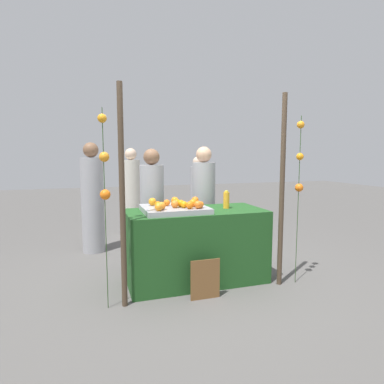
# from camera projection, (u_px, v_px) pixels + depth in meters

# --- Properties ---
(ground_plane) EXTENTS (24.00, 24.00, 0.00)m
(ground_plane) POSITION_uv_depth(u_px,v_px,m) (196.00, 280.00, 3.92)
(ground_plane) COLOR #565451
(stall_counter) EXTENTS (1.63, 0.76, 0.86)m
(stall_counter) POSITION_uv_depth(u_px,v_px,m) (196.00, 245.00, 3.87)
(stall_counter) COLOR #1E4C1E
(stall_counter) RESTS_ON ground_plane
(orange_tray) EXTENTS (0.73, 0.63, 0.06)m
(orange_tray) POSITION_uv_depth(u_px,v_px,m) (175.00, 209.00, 3.71)
(orange_tray) COLOR #9EA0A5
(orange_tray) RESTS_ON stall_counter
(orange_0) EXTENTS (0.08, 0.08, 0.08)m
(orange_0) POSITION_uv_depth(u_px,v_px,m) (184.00, 205.00, 3.60)
(orange_0) COLOR orange
(orange_0) RESTS_ON orange_tray
(orange_1) EXTENTS (0.08, 0.08, 0.08)m
(orange_1) POSITION_uv_depth(u_px,v_px,m) (181.00, 204.00, 3.66)
(orange_1) COLOR orange
(orange_1) RESTS_ON orange_tray
(orange_2) EXTENTS (0.08, 0.08, 0.08)m
(orange_2) POSITION_uv_depth(u_px,v_px,m) (167.00, 203.00, 3.75)
(orange_2) COLOR orange
(orange_2) RESTS_ON orange_tray
(orange_3) EXTENTS (0.09, 0.09, 0.09)m
(orange_3) POSITION_uv_depth(u_px,v_px,m) (175.00, 204.00, 3.61)
(orange_3) COLOR orange
(orange_3) RESTS_ON orange_tray
(orange_4) EXTENTS (0.09, 0.09, 0.09)m
(orange_4) POSITION_uv_depth(u_px,v_px,m) (152.00, 202.00, 3.77)
(orange_4) COLOR orange
(orange_4) RESTS_ON orange_tray
(orange_5) EXTENTS (0.07, 0.07, 0.07)m
(orange_5) POSITION_uv_depth(u_px,v_px,m) (177.00, 202.00, 3.80)
(orange_5) COLOR orange
(orange_5) RESTS_ON orange_tray
(orange_6) EXTENTS (0.09, 0.09, 0.09)m
(orange_6) POSITION_uv_depth(u_px,v_px,m) (175.00, 201.00, 3.87)
(orange_6) COLOR orange
(orange_6) RESTS_ON orange_tray
(orange_7) EXTENTS (0.07, 0.07, 0.07)m
(orange_7) POSITION_uv_depth(u_px,v_px,m) (158.00, 204.00, 3.63)
(orange_7) COLOR orange
(orange_7) RESTS_ON orange_tray
(orange_8) EXTENTS (0.09, 0.09, 0.09)m
(orange_8) POSITION_uv_depth(u_px,v_px,m) (198.00, 205.00, 3.55)
(orange_8) COLOR orange
(orange_8) RESTS_ON orange_tray
(orange_9) EXTENTS (0.09, 0.09, 0.09)m
(orange_9) POSITION_uv_depth(u_px,v_px,m) (162.00, 206.00, 3.48)
(orange_9) COLOR orange
(orange_9) RESTS_ON orange_tray
(orange_10) EXTENTS (0.09, 0.09, 0.09)m
(orange_10) POSITION_uv_depth(u_px,v_px,m) (193.00, 203.00, 3.68)
(orange_10) COLOR orange
(orange_10) RESTS_ON orange_tray
(orange_11) EXTENTS (0.07, 0.07, 0.07)m
(orange_11) POSITION_uv_depth(u_px,v_px,m) (201.00, 205.00, 3.62)
(orange_11) COLOR orange
(orange_11) RESTS_ON orange_tray
(orange_12) EXTENTS (0.08, 0.08, 0.08)m
(orange_12) POSITION_uv_depth(u_px,v_px,m) (190.00, 205.00, 3.54)
(orange_12) COLOR orange
(orange_12) RESTS_ON orange_tray
(orange_13) EXTENTS (0.09, 0.09, 0.09)m
(orange_13) POSITION_uv_depth(u_px,v_px,m) (159.00, 207.00, 3.41)
(orange_13) COLOR orange
(orange_13) RESTS_ON orange_tray
(orange_14) EXTENTS (0.09, 0.09, 0.09)m
(orange_14) POSITION_uv_depth(u_px,v_px,m) (195.00, 200.00, 3.93)
(orange_14) COLOR orange
(orange_14) RESTS_ON orange_tray
(juice_bottle) EXTENTS (0.08, 0.08, 0.22)m
(juice_bottle) POSITION_uv_depth(u_px,v_px,m) (226.00, 200.00, 3.94)
(juice_bottle) COLOR gold
(juice_bottle) RESTS_ON stall_counter
(chalkboard_sign) EXTENTS (0.32, 0.03, 0.44)m
(chalkboard_sign) POSITION_uv_depth(u_px,v_px,m) (205.00, 280.00, 3.38)
(chalkboard_sign) COLOR brown
(chalkboard_sign) RESTS_ON ground_plane
(vendor_left) EXTENTS (0.32, 0.32, 1.59)m
(vendor_left) POSITION_uv_depth(u_px,v_px,m) (152.00, 212.00, 4.34)
(vendor_left) COLOR #99999E
(vendor_left) RESTS_ON ground_plane
(vendor_right) EXTENTS (0.33, 0.33, 1.63)m
(vendor_right) POSITION_uv_depth(u_px,v_px,m) (204.00, 208.00, 4.59)
(vendor_right) COLOR #99999E
(vendor_right) RESTS_ON ground_plane
(crowd_person_0) EXTENTS (0.33, 0.33, 1.64)m
(crowd_person_0) POSITION_uv_depth(u_px,v_px,m) (132.00, 195.00, 6.12)
(crowd_person_0) COLOR beige
(crowd_person_0) RESTS_ON ground_plane
(crowd_person_1) EXTENTS (0.34, 0.34, 1.70)m
(crowd_person_1) POSITION_uv_depth(u_px,v_px,m) (93.00, 202.00, 4.99)
(crowd_person_1) COLOR #99999E
(crowd_person_1) RESTS_ON ground_plane
(crowd_person_2) EXTENTS (0.30, 0.30, 1.48)m
(crowd_person_2) POSITION_uv_depth(u_px,v_px,m) (198.00, 196.00, 6.50)
(crowd_person_2) COLOR #99999E
(crowd_person_2) RESTS_ON ground_plane
(canopy_post_left) EXTENTS (0.06, 0.06, 2.19)m
(canopy_post_left) POSITION_uv_depth(u_px,v_px,m) (122.00, 198.00, 3.12)
(canopy_post_left) COLOR #473828
(canopy_post_left) RESTS_ON ground_plane
(canopy_post_right) EXTENTS (0.06, 0.06, 2.19)m
(canopy_post_right) POSITION_uv_depth(u_px,v_px,m) (282.00, 191.00, 3.67)
(canopy_post_right) COLOR #473828
(canopy_post_right) RESTS_ON ground_plane
(garland_strand_left) EXTENTS (0.10, 0.10, 1.95)m
(garland_strand_left) POSITION_uv_depth(u_px,v_px,m) (104.00, 165.00, 3.04)
(garland_strand_left) COLOR #2D4C23
(garland_strand_left) RESTS_ON ground_plane
(garland_strand_right) EXTENTS (0.10, 0.09, 1.95)m
(garland_strand_right) POSITION_uv_depth(u_px,v_px,m) (300.00, 163.00, 3.69)
(garland_strand_right) COLOR #2D4C23
(garland_strand_right) RESTS_ON ground_plane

